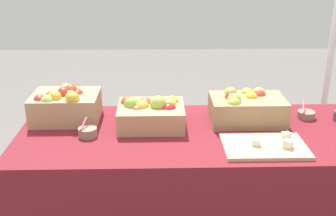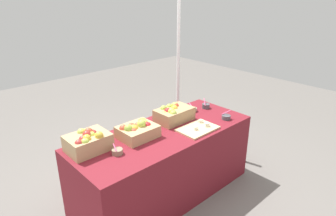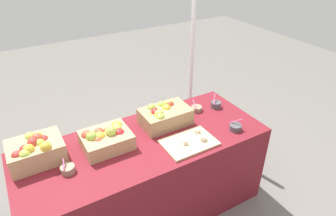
{
  "view_description": "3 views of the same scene",
  "coord_description": "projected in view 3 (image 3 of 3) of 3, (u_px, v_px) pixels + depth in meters",
  "views": [
    {
      "loc": [
        -0.23,
        -1.96,
        1.63
      ],
      "look_at": [
        -0.18,
        0.03,
        0.86
      ],
      "focal_mm": 44.66,
      "sensor_mm": 36.0,
      "label": 1
    },
    {
      "loc": [
        -1.77,
        -1.96,
        2.05
      ],
      "look_at": [
        0.03,
        -0.02,
        0.99
      ],
      "focal_mm": 31.71,
      "sensor_mm": 36.0,
      "label": 2
    },
    {
      "loc": [
        -0.76,
        -1.65,
        2.12
      ],
      "look_at": [
        0.2,
        -0.02,
        0.98
      ],
      "focal_mm": 31.93,
      "sensor_mm": 36.0,
      "label": 3
    }
  ],
  "objects": [
    {
      "name": "tent_pole",
      "position": [
        192.0,
        49.0,
        3.06
      ],
      "size": [
        0.04,
        0.04,
        2.13
      ],
      "primitive_type": "cylinder",
      "color": "white",
      "rests_on": "ground_plane"
    },
    {
      "name": "apple_crate_middle",
      "position": [
        106.0,
        138.0,
        2.17
      ],
      "size": [
        0.35,
        0.29,
        0.17
      ],
      "color": "tan",
      "rests_on": "table"
    },
    {
      "name": "sample_bowl_near",
      "position": [
        197.0,
        108.0,
        2.63
      ],
      "size": [
        0.09,
        0.1,
        0.09
      ],
      "color": "gray",
      "rests_on": "table"
    },
    {
      "name": "apple_crate_left",
      "position": [
        36.0,
        150.0,
        2.02
      ],
      "size": [
        0.36,
        0.28,
        0.2
      ],
      "color": "tan",
      "rests_on": "table"
    },
    {
      "name": "sample_bowl_extra",
      "position": [
        235.0,
        127.0,
        2.37
      ],
      "size": [
        0.1,
        0.1,
        0.1
      ],
      "color": "#4C4C51",
      "rests_on": "table"
    },
    {
      "name": "sample_bowl_mid",
      "position": [
        68.0,
        169.0,
        1.96
      ],
      "size": [
        0.09,
        0.09,
        0.09
      ],
      "color": "gray",
      "rests_on": "table"
    },
    {
      "name": "table",
      "position": [
        146.0,
        177.0,
        2.45
      ],
      "size": [
        1.9,
        0.76,
        0.74
      ],
      "primitive_type": "cube",
      "color": "maroon",
      "rests_on": "ground_plane"
    },
    {
      "name": "cutting_board_front",
      "position": [
        190.0,
        142.0,
        2.23
      ],
      "size": [
        0.39,
        0.27,
        0.06
      ],
      "color": "#D1B284",
      "rests_on": "table"
    },
    {
      "name": "ground_plane",
      "position": [
        148.0,
        208.0,
        2.64
      ],
      "size": [
        10.0,
        10.0,
        0.0
      ],
      "primitive_type": "plane",
      "color": "slate"
    },
    {
      "name": "apple_crate_right",
      "position": [
        164.0,
        115.0,
        2.42
      ],
      "size": [
        0.39,
        0.25,
        0.18
      ],
      "color": "tan",
      "rests_on": "table"
    },
    {
      "name": "sample_bowl_far",
      "position": [
        216.0,
        104.0,
        2.67
      ],
      "size": [
        0.09,
        0.1,
        0.11
      ],
      "color": "#4C4C51",
      "rests_on": "table"
    }
  ]
}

